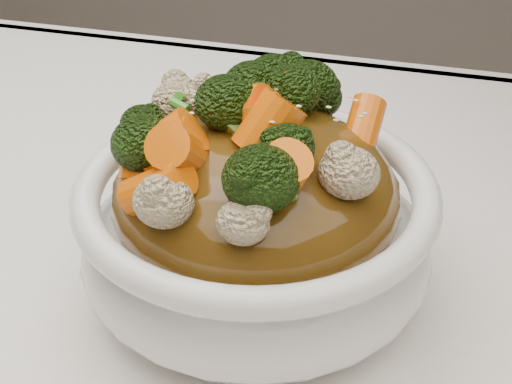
% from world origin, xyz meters
% --- Properties ---
extents(tablecloth, '(1.20, 0.80, 0.04)m').
position_xyz_m(tablecloth, '(0.00, 0.00, 0.73)').
color(tablecloth, white).
rests_on(tablecloth, dining_table).
extents(bowl, '(0.25, 0.25, 0.08)m').
position_xyz_m(bowl, '(0.04, 0.06, 0.79)').
color(bowl, white).
rests_on(bowl, tablecloth).
extents(sauce_base, '(0.20, 0.20, 0.09)m').
position_xyz_m(sauce_base, '(0.04, 0.06, 0.82)').
color(sauce_base, '#4D310D').
rests_on(sauce_base, bowl).
extents(carrots, '(0.20, 0.20, 0.05)m').
position_xyz_m(carrots, '(0.04, 0.06, 0.87)').
color(carrots, orange).
rests_on(carrots, sauce_base).
extents(broccoli, '(0.20, 0.20, 0.04)m').
position_xyz_m(broccoli, '(0.04, 0.06, 0.87)').
color(broccoli, black).
rests_on(broccoli, sauce_base).
extents(cauliflower, '(0.20, 0.20, 0.03)m').
position_xyz_m(cauliflower, '(0.04, 0.06, 0.87)').
color(cauliflower, beige).
rests_on(cauliflower, sauce_base).
extents(scallions, '(0.15, 0.15, 0.02)m').
position_xyz_m(scallions, '(0.04, 0.06, 0.88)').
color(scallions, '#358B20').
rests_on(scallions, sauce_base).
extents(sesame_seeds, '(0.18, 0.18, 0.01)m').
position_xyz_m(sesame_seeds, '(0.04, 0.06, 0.88)').
color(sesame_seeds, beige).
rests_on(sesame_seeds, sauce_base).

